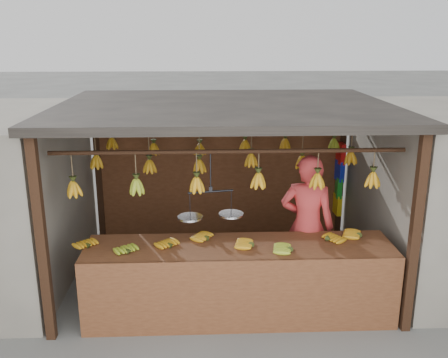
{
  "coord_description": "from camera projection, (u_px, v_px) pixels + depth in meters",
  "views": [
    {
      "loc": [
        -0.28,
        -6.43,
        3.26
      ],
      "look_at": [
        0.0,
        0.3,
        1.3
      ],
      "focal_mm": 40.0,
      "sensor_mm": 36.0,
      "label": 1
    }
  ],
  "objects": [
    {
      "name": "ground",
      "position": [
        225.0,
        272.0,
        7.09
      ],
      "size": [
        80.0,
        80.0,
        0.0
      ],
      "primitive_type": "plane",
      "color": "#5B5B57"
    },
    {
      "name": "bag_bundles",
      "position": [
        339.0,
        179.0,
        8.2
      ],
      "size": [
        0.08,
        0.26,
        1.21
      ],
      "color": "red",
      "rests_on": "ground"
    },
    {
      "name": "vendor",
      "position": [
        307.0,
        226.0,
        6.3
      ],
      "size": [
        0.78,
        0.63,
        1.86
      ],
      "primitive_type": "imported",
      "rotation": [
        0.0,
        0.0,
        2.83
      ],
      "color": "#BF3333",
      "rests_on": "ground"
    },
    {
      "name": "counter",
      "position": [
        240.0,
        265.0,
        5.72
      ],
      "size": [
        3.67,
        0.82,
        0.96
      ],
      "color": "brown",
      "rests_on": "ground"
    },
    {
      "name": "balance_scale",
      "position": [
        211.0,
        213.0,
        5.77
      ],
      "size": [
        0.76,
        0.36,
        0.78
      ],
      "color": "black",
      "rests_on": "ground"
    },
    {
      "name": "stall",
      "position": [
        224.0,
        132.0,
        6.86
      ],
      "size": [
        4.3,
        3.3,
        2.4
      ],
      "color": "black",
      "rests_on": "ground"
    },
    {
      "name": "hanging_bananas",
      "position": [
        225.0,
        162.0,
        6.65
      ],
      "size": [
        3.64,
        2.22,
        0.39
      ],
      "color": "orange",
      "rests_on": "ground"
    }
  ]
}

